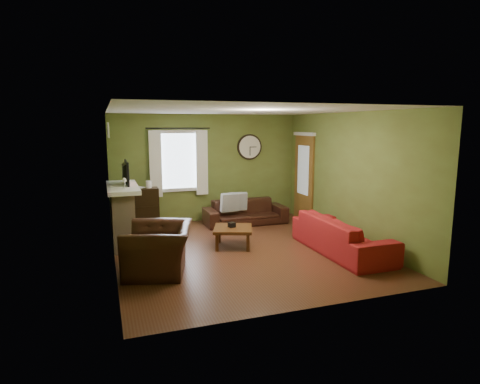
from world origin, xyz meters
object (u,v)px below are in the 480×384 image
object	(u,v)px
sofa_red	(342,235)
sofa_brown	(245,212)
bookshelf	(140,209)
armchair	(159,249)
coffee_table	(233,237)

from	to	relation	value
sofa_red	sofa_brown	bearing A→B (deg)	19.55
bookshelf	armchair	distance (m)	2.78
sofa_brown	sofa_red	size ratio (longest dim) A/B	0.86
sofa_red	armchair	distance (m)	3.34
sofa_red	armchair	world-z (taller)	armchair
bookshelf	armchair	size ratio (longest dim) A/B	0.81
sofa_red	armchair	xyz separation A→B (m)	(-3.34, 0.09, 0.05)
sofa_brown	armchair	size ratio (longest dim) A/B	1.67
sofa_red	coffee_table	distance (m)	2.06
bookshelf	sofa_brown	distance (m)	2.44
armchair	coffee_table	xyz separation A→B (m)	(1.54, 0.90, -0.19)
sofa_brown	coffee_table	world-z (taller)	sofa_brown
sofa_brown	coffee_table	bearing A→B (deg)	-117.24
armchair	coffee_table	world-z (taller)	armchair
sofa_brown	coffee_table	xyz separation A→B (m)	(-0.86, -1.66, -0.09)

